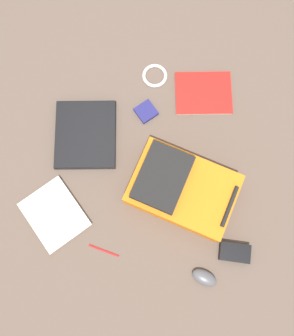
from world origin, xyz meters
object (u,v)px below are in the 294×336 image
(power_brick, at_px, (235,252))
(earbud_pouch, at_px, (146,112))
(pen_black, at_px, (104,251))
(cable_coil, at_px, (155,76))
(backpack, at_px, (180,188))
(laptop, at_px, (86,134))
(book_blue, at_px, (55,214))
(book_red, at_px, (203,93))
(computer_mouse, at_px, (204,278))

(power_brick, relative_size, earbud_pouch, 1.50)
(pen_black, xyz_separation_m, earbud_pouch, (-0.66, 0.05, 0.01))
(cable_coil, bearing_deg, power_brick, 34.46)
(backpack, distance_m, pen_black, 0.43)
(backpack, relative_size, laptop, 1.29)
(laptop, relative_size, book_blue, 1.09)
(book_red, distance_m, book_blue, 0.89)
(backpack, height_order, power_brick, backpack)
(laptop, xyz_separation_m, earbud_pouch, (-0.17, 0.25, -0.01))
(computer_mouse, relative_size, pen_black, 0.77)
(book_blue, height_order, earbud_pouch, book_blue)
(book_red, distance_m, cable_coil, 0.25)
(earbud_pouch, bearing_deg, power_brick, 42.79)
(pen_black, bearing_deg, cable_coil, 176.80)
(backpack, bearing_deg, pen_black, -39.41)
(backpack, distance_m, power_brick, 0.36)
(cable_coil, bearing_deg, backpack, 22.84)
(backpack, relative_size, book_red, 1.58)
(book_red, distance_m, computer_mouse, 0.84)
(backpack, bearing_deg, laptop, -109.28)
(book_blue, xyz_separation_m, computer_mouse, (0.12, 0.69, 0.00))
(backpack, relative_size, earbud_pouch, 5.57)
(book_red, height_order, power_brick, power_brick)
(laptop, bearing_deg, backpack, 70.72)
(book_blue, relative_size, cable_coil, 2.87)
(book_red, height_order, pen_black, book_red)
(book_blue, xyz_separation_m, earbud_pouch, (-0.55, 0.29, -0.00))
(pen_black, height_order, earbud_pouch, earbud_pouch)
(laptop, distance_m, power_brick, 0.85)
(cable_coil, distance_m, power_brick, 0.90)
(earbud_pouch, bearing_deg, cable_coil, 179.28)
(power_brick, bearing_deg, book_red, -159.43)
(laptop, relative_size, cable_coil, 3.13)
(computer_mouse, relative_size, cable_coil, 0.90)
(computer_mouse, height_order, cable_coil, computer_mouse)
(laptop, relative_size, book_red, 1.23)
(backpack, xyz_separation_m, earbud_pouch, (-0.34, -0.22, -0.06))
(book_blue, relative_size, power_brick, 2.65)
(laptop, height_order, pen_black, laptop)
(book_red, relative_size, book_blue, 0.89)
(power_brick, xyz_separation_m, earbud_pouch, (-0.55, -0.51, -0.01))
(pen_black, distance_m, earbud_pouch, 0.66)
(cable_coil, bearing_deg, computer_mouse, 24.61)
(computer_mouse, bearing_deg, pen_black, -78.90)
(laptop, height_order, power_brick, power_brick)
(backpack, bearing_deg, cable_coil, -157.16)
(backpack, bearing_deg, computer_mouse, 27.21)
(computer_mouse, height_order, earbud_pouch, computer_mouse)
(backpack, bearing_deg, earbud_pouch, -146.37)
(computer_mouse, distance_m, earbud_pouch, 0.79)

